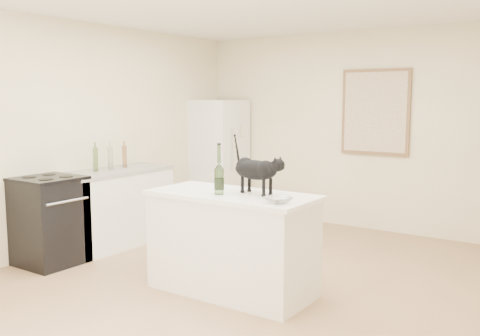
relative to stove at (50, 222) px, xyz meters
name	(u,v)px	position (x,y,z in m)	size (l,w,h in m)	color
floor	(236,283)	(1.95, 0.60, -0.45)	(5.50, 5.50, 0.00)	#A57F57
wall_back	(354,131)	(1.95, 3.35, 0.85)	(4.50, 4.50, 0.00)	#FBEAC2
wall_left	(75,136)	(-0.30, 0.60, 0.85)	(5.50, 5.50, 0.00)	#FBEAC2
island_base	(232,245)	(2.05, 0.40, -0.02)	(1.44, 0.67, 0.86)	white
island_top	(232,195)	(2.05, 0.40, 0.43)	(1.50, 0.70, 0.04)	white
left_cabinets	(115,209)	(0.00, 0.90, -0.02)	(0.60, 1.40, 0.86)	white
left_countertop	(114,171)	(0.00, 0.90, 0.43)	(0.62, 1.44, 0.04)	gray
stove	(50,222)	(0.00, 0.00, 0.00)	(0.60, 0.60, 0.90)	black
fridge	(218,158)	(0.00, 2.95, 0.40)	(0.68, 0.68, 1.70)	white
artwork_frame	(375,112)	(2.25, 3.32, 1.10)	(0.90, 0.03, 1.10)	brown
artwork_canvas	(375,112)	(2.25, 3.30, 1.10)	(0.82, 0.00, 1.02)	beige
black_cat	(256,173)	(2.25, 0.47, 0.64)	(0.54, 0.16, 0.38)	black
wine_bottle	(219,172)	(1.99, 0.29, 0.65)	(0.08, 0.08, 0.39)	#2B5A24
glass_bowl	(278,200)	(2.62, 0.22, 0.48)	(0.22, 0.22, 0.05)	silver
fridge_paper	(242,131)	(0.34, 3.08, 0.81)	(0.00, 0.14, 0.18)	white
counter_bottle_cluster	(109,158)	(-0.03, 0.87, 0.58)	(0.09, 0.49, 0.27)	brown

